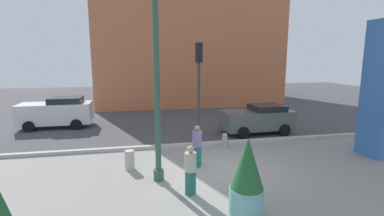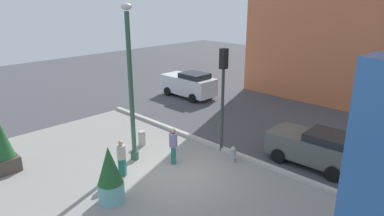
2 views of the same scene
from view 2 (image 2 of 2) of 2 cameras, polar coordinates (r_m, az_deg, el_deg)
The scene contains 14 objects.
ground_plane at distance 17.46m, azimuth 7.19°, elevation -6.14°, with size 60.00×60.00×0.00m, color #47474C.
plaza_pavement at distance 13.70m, azimuth -8.82°, elevation -13.50°, with size 18.00×10.00×0.02m, color gray.
curb_strip at distance 16.79m, azimuth 5.35°, elevation -6.79°, with size 18.00×0.24×0.16m, color #B7B2A8.
lamp_post at distance 15.00m, azimuth -10.03°, elevation 3.19°, with size 0.44×0.44×6.84m.
art_pillar_blue at distance 10.23m, azimuth 28.07°, elevation -8.69°, with size 1.30×1.30×5.77m, color #3870BC.
potted_plant_curbside at distance 12.81m, azimuth -13.36°, elevation -10.76°, with size 0.95×0.95×2.16m.
potted_plant_near_right at distance 16.51m, azimuth -28.86°, elevation -5.44°, with size 1.03×1.03×2.45m.
fire_hydrant at distance 15.66m, azimuth 6.79°, elevation -7.59°, with size 0.36×0.26×0.75m.
concrete_bollard at distance 17.39m, azimuth -8.25°, elevation -4.94°, with size 0.36×0.36×0.75m, color #B2ADA3.
traffic_light_corner at distance 15.75m, azimuth 5.15°, elevation 3.92°, with size 0.28×0.42×4.90m.
car_intersection at distance 16.07m, azimuth 19.72°, elevation -6.10°, with size 3.99×2.13×1.61m.
car_curb_west at distance 25.23m, azimuth -0.50°, elevation 3.94°, with size 4.17×2.01×1.85m.
pedestrian_crossing at distance 15.20m, azimuth -3.09°, elevation -6.01°, with size 0.51×0.51×1.66m.
pedestrian_by_curb at distance 14.50m, azimuth -11.52°, elevation -7.84°, with size 0.50×0.50×1.59m.
Camera 2 is at (9.54, -8.76, 7.14)m, focal length 32.37 mm.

